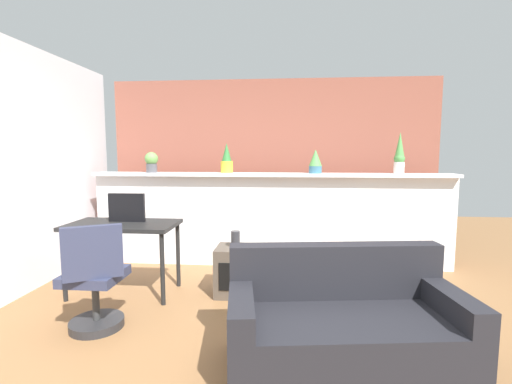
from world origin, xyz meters
TOP-DOWN VIEW (x-y plane):
  - ground_plane at (0.00, 0.00)m, footprint 12.00×12.00m
  - divider_wall at (0.00, 2.00)m, footprint 4.59×0.16m
  - plant_shelf at (0.00, 1.96)m, footprint 4.59×0.29m
  - brick_wall_behind at (0.00, 2.60)m, footprint 4.59×0.10m
  - potted_plant_0 at (-1.54, 1.94)m, footprint 0.17×0.17m
  - potted_plant_1 at (-0.56, 2.00)m, footprint 0.16×0.16m
  - potted_plant_2 at (0.57, 1.95)m, footprint 0.16×0.16m
  - potted_plant_3 at (1.59, 1.97)m, footprint 0.13×0.13m
  - desk at (-1.47, 0.91)m, footprint 1.10×0.60m
  - tv_monitor at (-1.46, 0.99)m, footprint 0.39×0.04m
  - office_chair at (-1.34, 0.11)m, footprint 0.52×0.52m
  - side_cube_shelf at (-0.31, 0.99)m, footprint 0.40×0.41m
  - vase_on_shelf at (-0.31, 1.00)m, footprint 0.09×0.09m
  - couch at (0.62, -0.23)m, footprint 1.65×0.96m

SIDE VIEW (x-z plane):
  - ground_plane at x=0.00m, z-range 0.00..0.00m
  - side_cube_shelf at x=-0.31m, z-range 0.00..0.50m
  - couch at x=0.62m, z-range -0.12..0.68m
  - office_chair at x=-1.34m, z-range -0.07..0.84m
  - vase_on_shelf at x=-0.31m, z-range 0.50..0.67m
  - divider_wall at x=0.00m, z-range 0.00..1.17m
  - desk at x=-1.47m, z-range 0.29..1.04m
  - tv_monitor at x=-1.46m, z-range 0.75..1.05m
  - plant_shelf at x=0.00m, z-range 1.17..1.21m
  - brick_wall_behind at x=0.00m, z-range 0.00..2.50m
  - potted_plant_0 at x=-1.54m, z-range 1.22..1.49m
  - potted_plant_2 at x=0.57m, z-range 1.21..1.51m
  - potted_plant_1 at x=-0.56m, z-range 1.19..1.57m
  - potted_plant_3 at x=1.59m, z-range 1.19..1.70m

